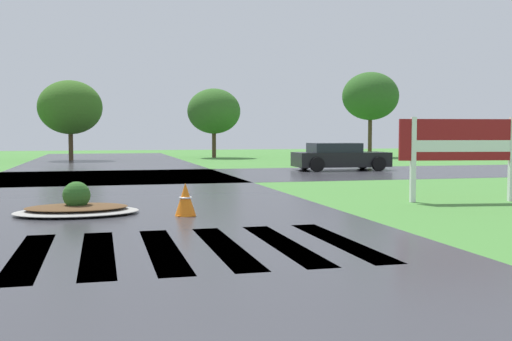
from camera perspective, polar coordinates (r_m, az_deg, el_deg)
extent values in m
cube|color=#35353A|center=(12.77, -12.55, -4.04)|extent=(9.19, 80.00, 0.01)
cube|color=#35353A|center=(24.04, -13.41, -0.57)|extent=(90.00, 8.27, 0.01)
cube|color=white|center=(8.84, -20.55, -7.51)|extent=(0.45, 3.50, 0.01)
cube|color=white|center=(8.79, -14.66, -7.47)|extent=(0.45, 3.50, 0.01)
cube|color=white|center=(8.83, -8.76, -7.35)|extent=(0.45, 3.50, 0.01)
cube|color=white|center=(8.96, -2.98, -7.15)|extent=(0.45, 3.50, 0.01)
cube|color=white|center=(9.18, 2.58, -6.90)|extent=(0.45, 3.50, 0.01)
cube|color=white|center=(9.47, 7.83, -6.60)|extent=(0.45, 3.50, 0.01)
cube|color=white|center=(16.13, 22.89, 0.98)|extent=(0.14, 0.14, 2.06)
cube|color=white|center=(15.11, 14.55, 0.99)|extent=(0.14, 0.14, 2.06)
cube|color=maroon|center=(15.57, 18.89, 2.75)|extent=(3.17, 0.57, 1.00)
cube|color=white|center=(15.57, 18.88, 2.19)|extent=(2.41, 0.46, 0.28)
ellipsoid|color=#9E9B93|center=(12.99, -16.50, -3.73)|extent=(2.51, 1.69, 0.12)
ellipsoid|color=brown|center=(12.98, -16.50, -3.33)|extent=(2.06, 1.39, 0.10)
sphere|color=#2D6023|center=(12.96, -16.52, -2.23)|extent=(0.56, 0.56, 0.56)
cube|color=black|center=(27.87, 7.98, 1.05)|extent=(4.30, 1.93, 0.65)
cube|color=#1E232B|center=(27.74, 7.36, 2.15)|extent=(2.23, 1.65, 0.42)
cylinder|color=black|center=(29.27, 9.98, 0.80)|extent=(0.65, 0.24, 0.64)
cylinder|color=black|center=(27.56, 11.46, 0.62)|extent=(0.65, 0.24, 0.64)
cylinder|color=black|center=(28.30, 4.57, 0.75)|extent=(0.65, 0.24, 0.64)
cylinder|color=black|center=(26.52, 5.76, 0.56)|extent=(0.65, 0.24, 0.64)
cone|color=orange|center=(12.32, -6.65, -2.70)|extent=(0.43, 0.43, 0.67)
torus|color=white|center=(12.31, -6.65, -2.55)|extent=(0.26, 0.26, 0.04)
cube|color=orange|center=(12.35, -6.64, -4.18)|extent=(0.36, 0.36, 0.03)
cylinder|color=#4C3823|center=(39.45, -17.01, 2.31)|extent=(0.28, 0.28, 1.93)
ellipsoid|color=#34611E|center=(39.48, -17.07, 5.70)|extent=(3.93, 3.93, 3.34)
cylinder|color=#4C3823|center=(42.14, -3.97, 2.53)|extent=(0.28, 0.28, 1.94)
ellipsoid|color=#316122|center=(42.17, -3.98, 5.59)|extent=(3.67, 3.67, 3.12)
cylinder|color=#4C3823|center=(44.00, 10.66, 3.16)|extent=(0.28, 0.28, 2.93)
ellipsoid|color=#2D5C21|center=(44.08, 10.71, 6.89)|extent=(4.00, 4.00, 3.40)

